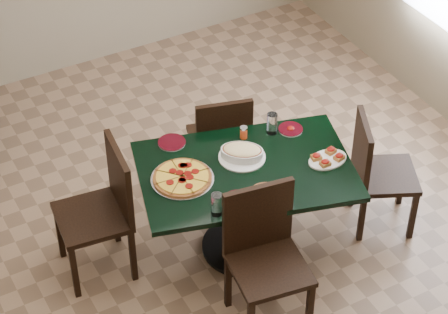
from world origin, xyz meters
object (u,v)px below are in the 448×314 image
main_table (246,189)px  chair_near (264,249)px  bruschetta_platter (328,158)px  pepperoni_pizza (182,178)px  lasagna_casserole (242,153)px  chair_left (105,204)px  chair_far (221,138)px  chair_right (375,168)px  bread_basket (267,191)px

main_table → chair_near: (-0.18, -0.56, -0.00)m
main_table → bruschetta_platter: 0.60m
pepperoni_pizza → bruschetta_platter: size_ratio=1.46×
chair_near → lasagna_casserole: bearing=80.4°
main_table → chair_left: chair_left is taller
bruschetta_platter → main_table: bearing=158.4°
chair_near → chair_left: size_ratio=1.00×
main_table → pepperoni_pizza: size_ratio=3.86×
chair_far → chair_right: (0.79, -0.85, 0.02)m
chair_left → pepperoni_pizza: chair_left is taller
bread_basket → bruschetta_platter: (0.55, 0.11, -0.02)m
main_table → chair_near: 0.59m
chair_right → lasagna_casserole: (-0.92, 0.32, 0.27)m
pepperoni_pizza → bruschetta_platter: bruschetta_platter is taller
chair_far → bruschetta_platter: bearing=129.5°
chair_near → chair_right: (1.14, 0.35, -0.05)m
chair_far → chair_near: size_ratio=0.90×
lasagna_casserole → chair_near: bearing=-71.4°
bruschetta_platter → chair_far: bearing=112.3°
lasagna_casserole → bruschetta_platter: (0.50, -0.31, -0.02)m
bread_basket → bruschetta_platter: size_ratio=0.83×
chair_right → main_table: bearing=103.1°
chair_right → pepperoni_pizza: chair_right is taller
lasagna_casserole → bruschetta_platter: bearing=4.9°
lasagna_casserole → main_table: bearing=-70.1°
bread_basket → chair_left: bearing=176.4°
chair_far → chair_left: size_ratio=0.90×
chair_right → chair_near: bearing=132.5°
chair_near → lasagna_casserole: size_ratio=2.89×
chair_far → bruschetta_platter: 0.95m
lasagna_casserole → chair_far: bearing=113.3°
chair_right → chair_left: (-1.86, 0.53, 0.05)m
main_table → chair_right: bearing=3.5°
chair_right → bruschetta_platter: chair_right is taller
chair_far → main_table: bearing=91.5°
main_table → bread_basket: 0.37m
chair_right → chair_left: 1.94m
chair_left → bruschetta_platter: 1.54m
lasagna_casserole → chair_left: bearing=-155.7°
chair_far → bruschetta_platter: size_ratio=3.10×
chair_left → bread_basket: (0.89, -0.62, 0.22)m
chair_left → lasagna_casserole: size_ratio=2.90×
chair_right → chair_left: size_ratio=0.92×
bruschetta_platter → lasagna_casserole: bearing=146.6°
chair_far → bruschetta_platter: (0.37, -0.83, 0.27)m
chair_far → chair_right: bearing=148.5°
bread_basket → pepperoni_pizza: bearing=166.5°
chair_far → chair_right: chair_right is taller
pepperoni_pizza → bruschetta_platter: 1.00m
chair_near → chair_right: chair_near is taller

